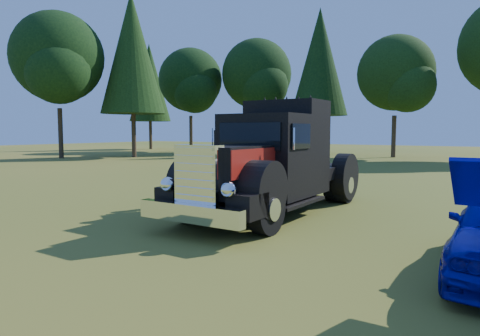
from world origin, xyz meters
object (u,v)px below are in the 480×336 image
spectator_far (191,180)px  distant_teal_car (248,150)px  diamond_t_truck (271,165)px  spectator_near (186,180)px

spectator_far → distant_teal_car: bearing=71.8°
diamond_t_truck → spectator_near: bearing=-145.1°
spectator_far → distant_teal_car: (-10.09, 19.35, -0.14)m
distant_teal_car → spectator_far: bearing=-22.3°
spectator_near → spectator_far: 1.16m
spectator_far → distant_teal_car: spectator_far is taller
spectator_near → distant_teal_car: bearing=19.0°
spectator_near → distant_teal_car: spectator_near is taller
distant_teal_car → spectator_near: bearing=-22.1°
diamond_t_truck → spectator_far: (-2.44, -0.30, -0.50)m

